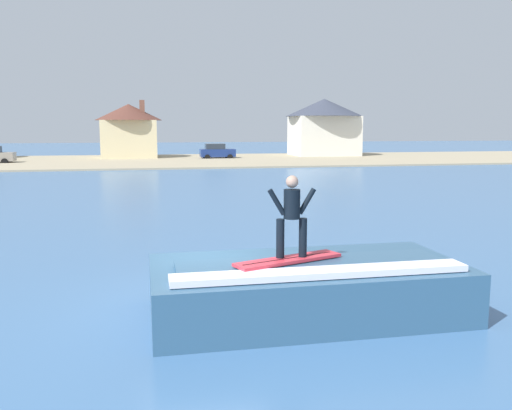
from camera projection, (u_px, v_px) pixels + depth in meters
The scene contains 8 objects.
ground_plane at pixel (203, 303), 11.72m from camera, with size 260.00×260.00×0.00m, color teal.
wave_crest at pixel (307, 288), 10.95m from camera, with size 6.19×3.04×1.19m.
surfboard at pixel (288, 260), 10.54m from camera, with size 2.28×1.23×0.06m.
surfer at pixel (292, 212), 10.50m from camera, with size 0.97×0.32×1.60m.
shoreline_bank at pixel (154, 161), 60.84m from camera, with size 120.00×24.85×0.17m.
car_far_shore at pixel (217, 151), 64.66m from camera, with size 4.12×2.27×1.86m.
house_gabled_white at pixel (324, 124), 70.50m from camera, with size 9.95×9.95×7.43m.
house_small_cottage at pixel (129, 128), 65.46m from camera, with size 7.97×7.97×6.99m.
Camera 1 is at (-1.15, -11.30, 3.76)m, focal length 38.19 mm.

